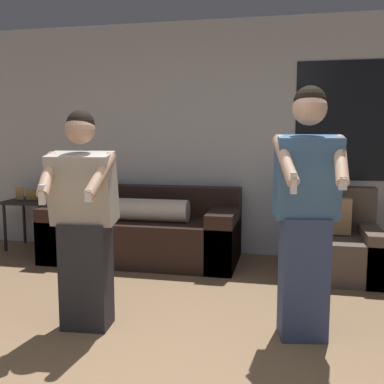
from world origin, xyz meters
TOP-DOWN VIEW (x-y plane):
  - wall_back at (0.02, 3.26)m, footprint 6.99×0.07m
  - couch at (-0.85, 2.76)m, footprint 2.12×0.92m
  - armchair at (1.17, 2.63)m, footprint 0.90×0.84m
  - side_table at (-2.36, 2.96)m, footprint 0.56×0.49m
  - person_left at (-0.68, 0.93)m, footprint 0.51×0.51m
  - person_right at (0.85, 1.09)m, footprint 0.48×0.53m

SIDE VIEW (x-z plane):
  - armchair at x=1.17m, z-range -0.14..0.72m
  - couch at x=-0.85m, z-range -0.09..0.71m
  - side_table at x=-2.36m, z-range 0.15..0.91m
  - person_left at x=-0.68m, z-range 0.00..1.57m
  - person_right at x=0.85m, z-range 0.02..1.74m
  - wall_back at x=0.02m, z-range 0.00..2.70m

